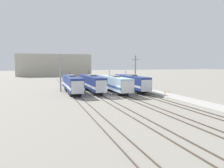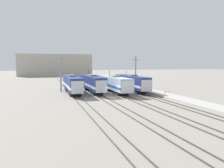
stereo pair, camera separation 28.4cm
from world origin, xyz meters
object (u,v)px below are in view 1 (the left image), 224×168
(locomotive_center_left, at_px, (92,83))
(catenary_tower_right, at_px, (135,72))
(locomotive_far_left, at_px, (72,84))
(traffic_cone, at_px, (165,92))
(catenary_tower_left, at_px, (60,73))
(locomotive_far_right, at_px, (132,83))
(locomotive_center_right, at_px, (115,84))

(locomotive_center_left, xyz_separation_m, catenary_tower_right, (13.10, 3.25, 2.59))
(locomotive_far_left, relative_size, catenary_tower_right, 2.02)
(locomotive_far_left, height_order, traffic_cone, locomotive_far_left)
(catenary_tower_left, bearing_deg, locomotive_far_right, -15.79)
(locomotive_far_left, xyz_separation_m, traffic_cone, (19.49, -9.92, -1.56))
(locomotive_far_right, distance_m, traffic_cone, 9.74)
(catenary_tower_right, relative_size, traffic_cone, 13.83)
(locomotive_center_left, relative_size, traffic_cone, 28.48)
(locomotive_far_right, relative_size, catenary_tower_right, 1.88)
(catenary_tower_right, bearing_deg, catenary_tower_left, 180.00)
(catenary_tower_left, distance_m, traffic_cone, 26.04)
(locomotive_center_right, relative_size, catenary_tower_left, 1.96)
(locomotive_center_left, bearing_deg, catenary_tower_right, 13.94)
(locomotive_far_left, distance_m, locomotive_center_left, 5.03)
(locomotive_far_right, distance_m, catenary_tower_left, 18.33)
(catenary_tower_right, distance_m, traffic_cone, 14.16)
(locomotive_center_right, xyz_separation_m, catenary_tower_left, (-12.44, 6.05, 2.66))
(catenary_tower_right, height_order, traffic_cone, catenary_tower_right)
(locomotive_center_right, relative_size, locomotive_far_right, 1.04)
(catenary_tower_right, bearing_deg, locomotive_far_right, -121.82)
(locomotive_far_left, distance_m, locomotive_far_right, 15.12)
(locomotive_center_left, relative_size, catenary_tower_right, 2.06)
(locomotive_center_left, distance_m, catenary_tower_left, 8.51)
(locomotive_center_right, xyz_separation_m, locomotive_far_right, (5.02, 1.12, 0.04))
(traffic_cone, bearing_deg, locomotive_far_left, 153.03)
(locomotive_far_left, bearing_deg, locomotive_far_right, -5.28)
(locomotive_far_left, height_order, locomotive_center_left, locomotive_center_left)
(locomotive_far_right, relative_size, traffic_cone, 25.94)
(catenary_tower_left, bearing_deg, locomotive_center_left, -23.65)
(locomotive_far_left, xyz_separation_m, catenary_tower_left, (-2.40, 3.55, 2.59))
(locomotive_center_left, xyz_separation_m, locomotive_center_right, (5.02, -2.80, -0.07))
(locomotive_center_left, height_order, locomotive_center_right, locomotive_center_left)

